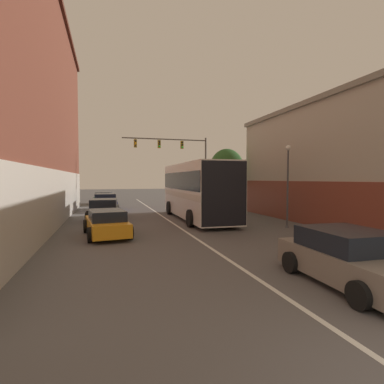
{
  "coord_description": "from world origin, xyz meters",
  "views": [
    {
      "loc": [
        -3.92,
        -2.31,
        2.71
      ],
      "look_at": [
        1.12,
        15.17,
        1.91
      ],
      "focal_mm": 28.0,
      "sensor_mm": 36.0,
      "label": 1
    }
  ],
  "objects_px": {
    "parked_car_left_distant": "(107,223)",
    "traffic_signal_gantry": "(180,154)",
    "parked_car_left_far": "(104,198)",
    "bus": "(197,188)",
    "parked_car_left_near": "(105,202)",
    "hatchback_foreground": "(351,259)",
    "street_tree_near": "(227,168)",
    "parked_car_left_mid": "(104,210)",
    "street_lamp": "(288,182)"
  },
  "relations": [
    {
      "from": "parked_car_left_distant",
      "to": "traffic_signal_gantry",
      "type": "relative_size",
      "value": 0.49
    },
    {
      "from": "parked_car_left_far",
      "to": "bus",
      "type": "bearing_deg",
      "value": -151.01
    },
    {
      "from": "parked_car_left_near",
      "to": "parked_car_left_far",
      "type": "relative_size",
      "value": 1.07
    },
    {
      "from": "hatchback_foreground",
      "to": "parked_car_left_distant",
      "type": "bearing_deg",
      "value": 37.19
    },
    {
      "from": "bus",
      "to": "street_tree_near",
      "type": "relative_size",
      "value": 1.92
    },
    {
      "from": "parked_car_left_distant",
      "to": "parked_car_left_mid",
      "type": "bearing_deg",
      "value": -5.86
    },
    {
      "from": "parked_car_left_mid",
      "to": "parked_car_left_distant",
      "type": "height_order",
      "value": "parked_car_left_mid"
    },
    {
      "from": "parked_car_left_near",
      "to": "street_lamp",
      "type": "relative_size",
      "value": 0.97
    },
    {
      "from": "parked_car_left_far",
      "to": "street_tree_near",
      "type": "distance_m",
      "value": 14.12
    },
    {
      "from": "parked_car_left_near",
      "to": "parked_car_left_distant",
      "type": "bearing_deg",
      "value": 178.42
    },
    {
      "from": "parked_car_left_near",
      "to": "parked_car_left_distant",
      "type": "relative_size",
      "value": 1.04
    },
    {
      "from": "hatchback_foreground",
      "to": "street_lamp",
      "type": "distance_m",
      "value": 9.28
    },
    {
      "from": "parked_car_left_mid",
      "to": "parked_car_left_far",
      "type": "distance_m",
      "value": 12.64
    },
    {
      "from": "parked_car_left_near",
      "to": "parked_car_left_far",
      "type": "height_order",
      "value": "parked_car_left_near"
    },
    {
      "from": "hatchback_foreground",
      "to": "parked_car_left_near",
      "type": "height_order",
      "value": "parked_car_left_near"
    },
    {
      "from": "parked_car_left_mid",
      "to": "traffic_signal_gantry",
      "type": "relative_size",
      "value": 0.5
    },
    {
      "from": "bus",
      "to": "traffic_signal_gantry",
      "type": "distance_m",
      "value": 11.52
    },
    {
      "from": "parked_car_left_far",
      "to": "parked_car_left_distant",
      "type": "bearing_deg",
      "value": -173.66
    },
    {
      "from": "bus",
      "to": "street_lamp",
      "type": "height_order",
      "value": "street_lamp"
    },
    {
      "from": "parked_car_left_near",
      "to": "parked_car_left_mid",
      "type": "distance_m",
      "value": 6.34
    },
    {
      "from": "parked_car_left_near",
      "to": "street_lamp",
      "type": "bearing_deg",
      "value": -144.03
    },
    {
      "from": "parked_car_left_near",
      "to": "parked_car_left_far",
      "type": "distance_m",
      "value": 6.31
    },
    {
      "from": "bus",
      "to": "street_lamp",
      "type": "bearing_deg",
      "value": -140.06
    },
    {
      "from": "parked_car_left_far",
      "to": "street_tree_near",
      "type": "bearing_deg",
      "value": -126.07
    },
    {
      "from": "parked_car_left_far",
      "to": "street_tree_near",
      "type": "height_order",
      "value": "street_tree_near"
    },
    {
      "from": "bus",
      "to": "parked_car_left_far",
      "type": "relative_size",
      "value": 2.47
    },
    {
      "from": "street_lamp",
      "to": "street_tree_near",
      "type": "xyz_separation_m",
      "value": [
        0.38,
        9.64,
        1.14
      ]
    },
    {
      "from": "parked_car_left_near",
      "to": "parked_car_left_far",
      "type": "bearing_deg",
      "value": -1.15
    },
    {
      "from": "parked_car_left_far",
      "to": "street_lamp",
      "type": "relative_size",
      "value": 0.91
    },
    {
      "from": "traffic_signal_gantry",
      "to": "street_tree_near",
      "type": "height_order",
      "value": "traffic_signal_gantry"
    },
    {
      "from": "parked_car_left_mid",
      "to": "hatchback_foreground",
      "type": "bearing_deg",
      "value": -153.23
    },
    {
      "from": "street_lamp",
      "to": "street_tree_near",
      "type": "distance_m",
      "value": 9.71
    },
    {
      "from": "bus",
      "to": "parked_car_left_mid",
      "type": "xyz_separation_m",
      "value": [
        -6.0,
        1.44,
        -1.41
      ]
    },
    {
      "from": "street_lamp",
      "to": "parked_car_left_mid",
      "type": "bearing_deg",
      "value": 147.91
    },
    {
      "from": "bus",
      "to": "parked_car_left_mid",
      "type": "bearing_deg",
      "value": 77.35
    },
    {
      "from": "parked_car_left_far",
      "to": "parked_car_left_distant",
      "type": "xyz_separation_m",
      "value": [
        0.23,
        -18.61,
        -0.03
      ]
    },
    {
      "from": "parked_car_left_near",
      "to": "bus",
      "type": "bearing_deg",
      "value": -144.62
    },
    {
      "from": "parked_car_left_distant",
      "to": "traffic_signal_gantry",
      "type": "bearing_deg",
      "value": -32.73
    },
    {
      "from": "parked_car_left_distant",
      "to": "parked_car_left_near",
      "type": "bearing_deg",
      "value": -6.73
    },
    {
      "from": "hatchback_foreground",
      "to": "parked_car_left_mid",
      "type": "relative_size",
      "value": 0.95
    },
    {
      "from": "traffic_signal_gantry",
      "to": "street_lamp",
      "type": "xyz_separation_m",
      "value": [
        2.32,
        -15.69,
        -2.71
      ]
    },
    {
      "from": "bus",
      "to": "street_tree_near",
      "type": "height_order",
      "value": "street_tree_near"
    },
    {
      "from": "hatchback_foreground",
      "to": "street_tree_near",
      "type": "xyz_separation_m",
      "value": [
        4.05,
        17.94,
        3.03
      ]
    },
    {
      "from": "street_lamp",
      "to": "street_tree_near",
      "type": "relative_size",
      "value": 0.86
    },
    {
      "from": "parked_car_left_near",
      "to": "street_tree_near",
      "type": "bearing_deg",
      "value": -107.84
    },
    {
      "from": "bus",
      "to": "street_tree_near",
      "type": "distance_m",
      "value": 6.67
    },
    {
      "from": "parked_car_left_far",
      "to": "street_tree_near",
      "type": "relative_size",
      "value": 0.78
    },
    {
      "from": "street_lamp",
      "to": "traffic_signal_gantry",
      "type": "bearing_deg",
      "value": 98.4
    },
    {
      "from": "hatchback_foreground",
      "to": "parked_car_left_mid",
      "type": "height_order",
      "value": "same"
    },
    {
      "from": "hatchback_foreground",
      "to": "street_lamp",
      "type": "bearing_deg",
      "value": -21.92
    }
  ]
}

